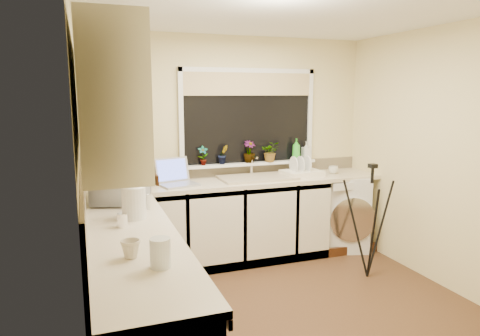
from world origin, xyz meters
name	(u,v)px	position (x,y,z in m)	size (l,w,h in m)	color
floor	(287,308)	(0.00, 0.00, 0.00)	(3.20, 3.20, 0.00)	#4F371F
ceiling	(293,10)	(0.00, 0.00, 2.45)	(3.20, 3.20, 0.00)	white
wall_back	(231,147)	(0.00, 1.50, 1.23)	(3.20, 3.20, 0.00)	beige
wall_front	(424,216)	(0.00, -1.50, 1.23)	(3.20, 3.20, 0.00)	beige
wall_left	(81,181)	(-1.60, 0.00, 1.23)	(3.00, 3.00, 0.00)	beige
wall_right	(444,158)	(1.60, 0.00, 1.23)	(3.00, 3.00, 0.00)	beige
base_cabinet_back	(212,225)	(-0.33, 1.20, 0.43)	(2.55, 0.60, 0.86)	silver
base_cabinet_left	(135,301)	(-1.30, -0.30, 0.43)	(0.54, 2.40, 0.86)	silver
worktop_back	(240,182)	(0.00, 1.20, 0.88)	(3.20, 0.60, 0.04)	beige
worktop_left	(132,237)	(-1.30, -0.30, 0.88)	(0.60, 2.40, 0.04)	beige
upper_cabinet	(104,97)	(-1.44, -0.45, 1.80)	(0.28, 1.90, 0.70)	silver
splashback_left	(84,205)	(-1.59, -0.30, 1.12)	(0.02, 2.40, 0.45)	beige
splashback_back	(232,169)	(0.00, 1.49, 0.97)	(3.20, 0.02, 0.14)	beige
window_glass	(248,118)	(0.20, 1.49, 1.55)	(1.50, 0.02, 1.00)	black
window_blind	(249,84)	(0.20, 1.46, 1.92)	(1.50, 0.02, 0.25)	tan
windowsill	(250,164)	(0.20, 1.43, 1.04)	(1.60, 0.14, 0.03)	white
sink	(257,178)	(0.20, 1.20, 0.91)	(0.82, 0.46, 0.03)	tan
faucet	(251,166)	(0.20, 1.38, 1.02)	(0.03, 0.03, 0.24)	silver
washing_machine	(337,211)	(1.23, 1.20, 0.44)	(0.62, 0.60, 0.88)	silver
laptop	(176,178)	(-0.70, 1.21, 0.97)	(0.43, 0.41, 0.27)	#9F9FA7
kettle	(134,203)	(-1.24, 0.09, 1.02)	(0.18, 0.18, 0.23)	silver
dish_rack	(302,173)	(0.74, 1.18, 0.93)	(0.42, 0.32, 0.06)	white
tripod	(370,221)	(1.05, 0.33, 0.58)	(0.57, 0.57, 1.15)	black
glass_jug	(160,253)	(-1.21, -0.92, 0.98)	(0.11, 0.11, 0.16)	silver
steel_jar	(122,220)	(-1.34, -0.11, 0.95)	(0.07, 0.07, 0.10)	white
microwave	(122,182)	(-1.28, 0.70, 1.06)	(0.59, 0.40, 0.33)	white
plant_a	(203,156)	(-0.35, 1.41, 1.16)	(0.11, 0.08, 0.21)	#999999
plant_b	(223,154)	(-0.12, 1.42, 1.16)	(0.12, 0.09, 0.21)	#999999
plant_c	(249,152)	(0.19, 1.42, 1.17)	(0.14, 0.14, 0.25)	#999999
plant_d	(271,152)	(0.44, 1.39, 1.17)	(0.21, 0.18, 0.23)	#999999
soap_bottle_green	(296,149)	(0.77, 1.40, 1.18)	(0.10, 0.10, 0.25)	green
soap_bottle_clear	(306,150)	(0.91, 1.42, 1.16)	(0.09, 0.10, 0.21)	#999999
cup_back	(333,170)	(1.15, 1.19, 0.94)	(0.11, 0.11, 0.09)	silver
cup_left	(131,249)	(-1.35, -0.72, 0.95)	(0.11, 0.11, 0.10)	beige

